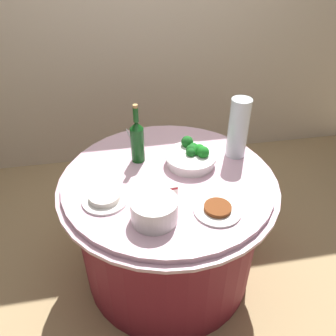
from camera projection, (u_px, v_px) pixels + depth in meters
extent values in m
plane|color=tan|center=(168.00, 266.00, 2.19)|extent=(6.00, 6.00, 0.00)
cube|color=beige|center=(135.00, 8.00, 2.55)|extent=(4.40, 0.10, 2.60)
cylinder|color=maroon|center=(168.00, 229.00, 1.99)|extent=(1.01, 1.01, 0.69)
cylinder|color=#E0B2C6|center=(168.00, 182.00, 1.78)|extent=(1.16, 1.16, 0.02)
cylinder|color=#E0B2C6|center=(168.00, 178.00, 1.76)|extent=(1.10, 1.10, 0.03)
cylinder|color=white|center=(191.00, 160.00, 1.83)|extent=(0.26, 0.26, 0.05)
cylinder|color=white|center=(191.00, 156.00, 1.81)|extent=(0.28, 0.28, 0.01)
sphere|color=#19671E|center=(193.00, 147.00, 1.85)|extent=(0.05, 0.05, 0.05)
sphere|color=#19821E|center=(195.00, 151.00, 1.81)|extent=(0.05, 0.05, 0.05)
sphere|color=#197D1E|center=(199.00, 150.00, 1.81)|extent=(0.07, 0.07, 0.07)
sphere|color=#19761E|center=(203.00, 152.00, 1.79)|extent=(0.07, 0.07, 0.07)
sphere|color=#195D1E|center=(191.00, 153.00, 1.80)|extent=(0.05, 0.05, 0.05)
sphere|color=#19611E|center=(192.00, 150.00, 1.82)|extent=(0.06, 0.06, 0.06)
sphere|color=#195F1E|center=(187.00, 142.00, 1.87)|extent=(0.07, 0.07, 0.07)
cylinder|color=white|center=(155.00, 218.00, 1.49)|extent=(0.21, 0.21, 0.01)
cylinder|color=white|center=(154.00, 216.00, 1.49)|extent=(0.21, 0.21, 0.01)
cylinder|color=white|center=(154.00, 215.00, 1.48)|extent=(0.21, 0.21, 0.01)
cylinder|color=white|center=(154.00, 213.00, 1.48)|extent=(0.21, 0.21, 0.01)
cylinder|color=white|center=(154.00, 212.00, 1.47)|extent=(0.21, 0.21, 0.01)
cylinder|color=white|center=(154.00, 210.00, 1.46)|extent=(0.21, 0.21, 0.01)
cylinder|color=white|center=(154.00, 208.00, 1.46)|extent=(0.21, 0.21, 0.01)
cylinder|color=white|center=(154.00, 206.00, 1.45)|extent=(0.21, 0.21, 0.01)
cylinder|color=white|center=(154.00, 205.00, 1.45)|extent=(0.21, 0.21, 0.01)
cylinder|color=white|center=(154.00, 203.00, 1.44)|extent=(0.21, 0.21, 0.01)
cylinder|color=white|center=(154.00, 201.00, 1.43)|extent=(0.21, 0.21, 0.01)
cylinder|color=#104715|center=(138.00, 145.00, 1.82)|extent=(0.07, 0.07, 0.20)
cone|color=#104715|center=(136.00, 125.00, 1.75)|extent=(0.07, 0.07, 0.04)
cylinder|color=#104715|center=(136.00, 115.00, 1.71)|extent=(0.03, 0.03, 0.08)
cylinder|color=#B2844C|center=(135.00, 106.00, 1.68)|extent=(0.03, 0.03, 0.02)
cylinder|color=silver|center=(238.00, 128.00, 1.82)|extent=(0.11, 0.11, 0.34)
sphere|color=#E5B26B|center=(239.00, 148.00, 1.90)|extent=(0.06, 0.06, 0.06)
sphere|color=#E5B26B|center=(233.00, 147.00, 1.91)|extent=(0.06, 0.06, 0.06)
sphere|color=#E5B26B|center=(235.00, 150.00, 1.88)|extent=(0.06, 0.06, 0.06)
sphere|color=#72C64C|center=(239.00, 139.00, 1.88)|extent=(0.06, 0.06, 0.06)
sphere|color=#72C64C|center=(233.00, 140.00, 1.87)|extent=(0.06, 0.06, 0.06)
sphere|color=#72C64C|center=(238.00, 142.00, 1.85)|extent=(0.06, 0.06, 0.06)
sphere|color=red|center=(238.00, 130.00, 1.85)|extent=(0.06, 0.06, 0.06)
sphere|color=red|center=(234.00, 133.00, 1.83)|extent=(0.06, 0.06, 0.06)
sphere|color=red|center=(241.00, 133.00, 1.83)|extent=(0.06, 0.06, 0.06)
cylinder|color=silver|center=(129.00, 135.00, 2.09)|extent=(0.03, 0.16, 0.01)
cylinder|color=silver|center=(135.00, 134.00, 2.10)|extent=(0.03, 0.16, 0.01)
sphere|color=silver|center=(135.00, 141.00, 2.03)|extent=(0.01, 0.01, 0.01)
cylinder|color=white|center=(105.00, 199.00, 1.59)|extent=(0.22, 0.22, 0.01)
cylinder|color=white|center=(105.00, 196.00, 1.58)|extent=(0.15, 0.15, 0.03)
cylinder|color=white|center=(217.00, 210.00, 1.53)|extent=(0.22, 0.22, 0.01)
cylinder|color=brown|center=(218.00, 208.00, 1.52)|extent=(0.13, 0.13, 0.02)
cube|color=white|center=(173.00, 191.00, 1.61)|extent=(0.05, 0.01, 0.05)
cube|color=maroon|center=(173.00, 188.00, 1.60)|extent=(0.05, 0.01, 0.01)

